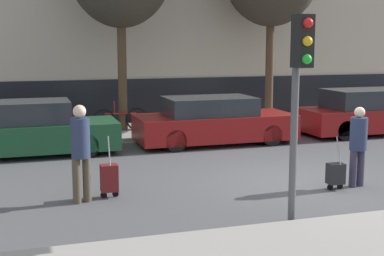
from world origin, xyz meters
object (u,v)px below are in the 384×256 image
Objects in this scene: parked_car_1 at (214,122)px; pedestrian_right at (358,142)px; parked_car_0 at (25,130)px; trolley_left at (109,178)px; trolley_right at (336,174)px; parked_car_2 at (369,113)px; parked_bicycle at (120,119)px; traffic_light at (299,76)px; pedestrian_left at (81,147)px.

parked_car_1 is 2.79× the size of pedestrian_right.
trolley_left is (1.47, -4.46, -0.29)m from parked_car_0.
trolley_right is at bearing -10.44° from trolley_left.
pedestrian_right is (6.37, -5.18, 0.26)m from parked_car_0.
trolley_left is 1.10× the size of trolley_right.
parked_car_2 is 7.88m from parked_bicycle.
parked_car_0 is 4.71m from trolley_left.
parked_car_2 is at bearing 47.78° from traffic_light.
trolley_left is at bearing -101.65° from parked_bicycle.
parked_car_1 reaches higher than trolley_right.
trolley_right is at bearing -179.93° from pedestrian_right.
pedestrian_left is 4.97m from trolley_right.
parked_bicycle is (-1.21, 9.23, -1.88)m from traffic_light.
pedestrian_left is (-9.49, -4.78, 0.36)m from parked_car_2.
parked_car_0 is 2.83× the size of pedestrian_right.
parked_car_2 is 10.64m from pedestrian_left.
parked_car_0 is at bearing 137.92° from trolley_right.
pedestrian_right is at bearing -65.20° from parked_bicycle.
parked_bicycle is (-3.49, 7.56, -0.43)m from pedestrian_right.
parked_car_2 is at bearing -16.40° from parked_bicycle.
trolley_right is (5.83, -5.26, -0.34)m from parked_car_0.
pedestrian_left is at bearing -78.44° from parked_car_0.
trolley_right is at bearing 154.73° from pedestrian_left.
trolley_right is at bearing -83.05° from parked_car_1.
parked_car_1 is at bearing 96.95° from trolley_right.
parked_car_0 is at bearing -140.45° from parked_bicycle.
parked_car_1 is 6.35m from pedestrian_left.
parked_car_1 is 7.23m from traffic_light.
trolley_left is 0.66× the size of parked_bicycle.
traffic_light reaches higher than parked_car_1.
parked_car_2 is 2.79× the size of pedestrian_right.
pedestrian_right is 3.18m from traffic_light.
parked_car_2 is at bearing 43.84° from pedestrian_right.
parked_car_2 is 1.37× the size of traffic_light.
parked_bicycle is (1.93, 7.01, -0.53)m from pedestrian_left.
parked_car_0 is 1.01× the size of parked_car_2.
parked_car_2 reaches higher than parked_bicycle.
parked_car_2 is at bearing 49.60° from trolley_right.
parked_bicycle is (-2.95, 7.64, 0.17)m from trolley_right.
parked_car_0 reaches higher than parked_car_1.
parked_car_1 is at bearing -149.79° from pedestrian_left.
parked_car_0 is at bearing -96.30° from pedestrian_left.
trolley_right is at bearing -68.90° from parked_bicycle.
parked_car_1 reaches higher than parked_bicycle.
pedestrian_right is (-4.07, -5.33, 0.25)m from parked_car_2.
traffic_light is at bearing 126.89° from pedestrian_left.
trolley_left is at bearing -71.76° from parked_car_0.
pedestrian_right is 0.49× the size of traffic_light.
pedestrian_left is 1.53× the size of trolley_left.
parked_car_1 is at bearing 0.91° from parked_car_0.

